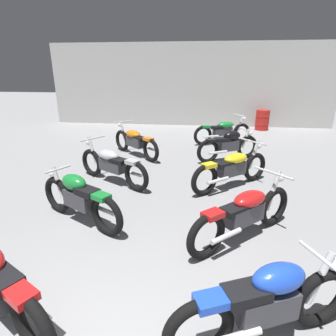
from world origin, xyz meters
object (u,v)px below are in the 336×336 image
at_px(motorcycle_right_row_2, 232,168).
at_px(motorcycle_left_row_2, 112,164).
at_px(motorcycle_right_row_0, 267,303).
at_px(motorcycle_right_row_4, 223,131).
at_px(motorcycle_left_row_1, 79,198).
at_px(oil_drum, 262,120).
at_px(motorcycle_right_row_1, 245,213).
at_px(motorcycle_left_row_3, 135,141).
at_px(motorcycle_right_row_3, 229,145).

bearing_deg(motorcycle_right_row_2, motorcycle_left_row_2, -178.52).
height_order(motorcycle_right_row_0, motorcycle_right_row_4, motorcycle_right_row_4).
height_order(motorcycle_left_row_2, motorcycle_right_row_4, same).
xyz_separation_m(motorcycle_right_row_0, motorcycle_right_row_2, (0.03, 3.73, -0.01)).
xyz_separation_m(motorcycle_left_row_1, oil_drum, (4.52, 8.35, -0.03)).
bearing_deg(motorcycle_right_row_1, motorcycle_right_row_4, 89.61).
bearing_deg(oil_drum, motorcycle_right_row_2, -105.91).
bearing_deg(motorcycle_right_row_1, motorcycle_left_row_1, 176.17).
distance_m(motorcycle_left_row_3, motorcycle_right_row_2, 3.36).
bearing_deg(motorcycle_left_row_1, motorcycle_right_row_2, 34.66).
distance_m(motorcycle_left_row_1, oil_drum, 9.50).
height_order(motorcycle_left_row_3, oil_drum, motorcycle_left_row_3).
height_order(motorcycle_left_row_2, motorcycle_right_row_0, motorcycle_left_row_2).
height_order(motorcycle_left_row_3, motorcycle_right_row_1, same).
bearing_deg(motorcycle_right_row_1, motorcycle_right_row_2, 90.08).
distance_m(motorcycle_left_row_3, motorcycle_right_row_0, 6.37).
distance_m(motorcycle_left_row_2, motorcycle_right_row_0, 4.51).
distance_m(motorcycle_left_row_2, oil_drum, 7.99).
bearing_deg(motorcycle_right_row_0, motorcycle_left_row_1, 144.26).
distance_m(motorcycle_right_row_0, motorcycle_right_row_4, 7.65).
distance_m(motorcycle_right_row_2, motorcycle_right_row_3, 1.97).
xyz_separation_m(motorcycle_left_row_2, oil_drum, (4.53, 6.59, -0.03)).
height_order(motorcycle_left_row_1, motorcycle_right_row_4, motorcycle_right_row_4).
relative_size(motorcycle_left_row_1, motorcycle_right_row_1, 1.06).
bearing_deg(motorcycle_right_row_4, oil_drum, 55.04).
distance_m(motorcycle_right_row_1, motorcycle_right_row_4, 5.94).
xyz_separation_m(motorcycle_left_row_1, motorcycle_left_row_3, (0.01, 3.91, -0.01)).
distance_m(motorcycle_right_row_3, motorcycle_right_row_4, 1.96).
bearing_deg(motorcycle_right_row_2, motorcycle_left_row_1, -145.34).
relative_size(motorcycle_left_row_1, motorcycle_left_row_2, 0.93).
bearing_deg(oil_drum, motorcycle_left_row_2, -124.50).
relative_size(motorcycle_right_row_0, motorcycle_right_row_4, 0.92).
relative_size(motorcycle_left_row_2, motorcycle_right_row_4, 0.95).
relative_size(motorcycle_left_row_3, motorcycle_right_row_3, 0.95).
distance_m(motorcycle_right_row_2, oil_drum, 6.78).
height_order(motorcycle_left_row_1, motorcycle_right_row_0, same).
xyz_separation_m(motorcycle_right_row_0, motorcycle_right_row_1, (0.03, 1.72, -0.01)).
bearing_deg(motorcycle_right_row_4, motorcycle_right_row_0, -90.53).
relative_size(motorcycle_right_row_2, oil_drum, 2.04).
relative_size(motorcycle_left_row_1, motorcycle_right_row_2, 1.02).
xyz_separation_m(motorcycle_right_row_0, motorcycle_right_row_3, (0.11, 5.69, 0.00)).
bearing_deg(motorcycle_right_row_0, motorcycle_left_row_3, 114.29).
distance_m(motorcycle_left_row_2, motorcycle_right_row_4, 4.83).
relative_size(motorcycle_right_row_3, motorcycle_right_row_4, 0.89).
xyz_separation_m(motorcycle_right_row_0, oil_drum, (1.88, 10.25, -0.03)).
bearing_deg(motorcycle_left_row_2, oil_drum, 55.50).
xyz_separation_m(motorcycle_right_row_1, motorcycle_right_row_2, (-0.00, 2.02, 0.00)).
height_order(motorcycle_left_row_3, motorcycle_right_row_4, same).
bearing_deg(motorcycle_left_row_1, motorcycle_right_row_3, 54.22).
bearing_deg(motorcycle_right_row_3, oil_drum, 68.69).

